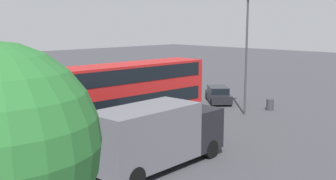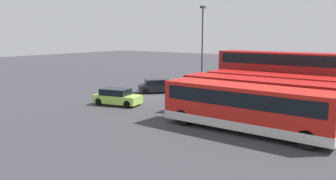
{
  "view_description": "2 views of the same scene",
  "coord_description": "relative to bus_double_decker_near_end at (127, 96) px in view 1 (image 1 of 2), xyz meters",
  "views": [
    {
      "loc": [
        -25.63,
        27.85,
        7.18
      ],
      "look_at": [
        -0.23,
        2.54,
        1.21
      ],
      "focal_mm": 43.5,
      "sensor_mm": 36.0,
      "label": 1
    },
    {
      "loc": [
        25.04,
        20.91,
        6.11
      ],
      "look_at": [
        0.65,
        2.95,
        1.16
      ],
      "focal_mm": 36.6,
      "sensor_mm": 36.0,
      "label": 2
    }
  ],
  "objects": [
    {
      "name": "ground_plane",
      "position": [
        5.31,
        -11.39,
        -2.45
      ],
      "size": [
        140.0,
        140.0,
        0.0
      ],
      "primitive_type": "plane",
      "color": "#38383D"
    },
    {
      "name": "bus_double_decker_near_end",
      "position": [
        0.0,
        0.0,
        0.0
      ],
      "size": [
        2.77,
        11.95,
        4.55
      ],
      "color": "#A51919",
      "rests_on": "ground"
    },
    {
      "name": "bus_single_deck_second",
      "position": [
        3.7,
        0.53,
        -0.83
      ],
      "size": [
        2.8,
        11.38,
        2.95
      ],
      "color": "#B71411",
      "rests_on": "ground"
    },
    {
      "name": "bus_single_deck_third",
      "position": [
        7.01,
        0.36,
        -0.83
      ],
      "size": [
        2.72,
        11.34,
        2.95
      ],
      "color": "#B71411",
      "rests_on": "ground"
    },
    {
      "name": "bus_single_deck_fourth",
      "position": [
        10.59,
        1.02,
        -0.83
      ],
      "size": [
        2.89,
        11.07,
        2.95
      ],
      "color": "red",
      "rests_on": "ground"
    },
    {
      "name": "box_truck_blue",
      "position": [
        -6.13,
        3.05,
        -0.74
      ],
      "size": [
        2.87,
        7.61,
        3.2
      ],
      "color": "#595960",
      "rests_on": "ground"
    },
    {
      "name": "car_hatchback_silver",
      "position": [
        9.35,
        -11.46,
        -1.75
      ],
      "size": [
        2.68,
        4.33,
        1.43
      ],
      "color": "#A5D14C",
      "rests_on": "ground"
    },
    {
      "name": "car_small_green",
      "position": [
        2.21,
        -12.42,
        -1.75
      ],
      "size": [
        4.37,
        4.19,
        1.43
      ],
      "color": "black",
      "rests_on": "ground"
    },
    {
      "name": "lamp_post_tall",
      "position": [
        -2.39,
        -9.91,
        2.8
      ],
      "size": [
        0.7,
        0.3,
        9.11
      ],
      "color": "#38383D",
      "rests_on": "ground"
    },
    {
      "name": "waste_bin_yellow",
      "position": [
        -2.93,
        -12.76,
        -1.98
      ],
      "size": [
        0.6,
        0.6,
        0.95
      ],
      "primitive_type": "cylinder",
      "color": "#333338",
      "rests_on": "ground"
    }
  ]
}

